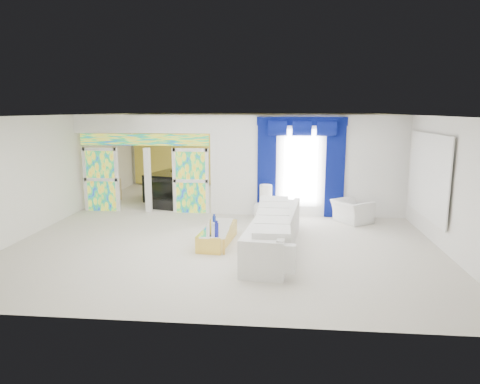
# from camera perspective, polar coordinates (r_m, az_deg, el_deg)

# --- Properties ---
(floor) EXTENTS (12.00, 12.00, 0.00)m
(floor) POSITION_cam_1_polar(r_m,az_deg,el_deg) (12.38, -0.86, -3.95)
(floor) COLOR #B7AF9E
(floor) RESTS_ON ground
(dividing_wall) EXTENTS (5.70, 0.18, 3.00)m
(dividing_wall) POSITION_cam_1_polar(r_m,az_deg,el_deg) (13.03, 9.06, 3.38)
(dividing_wall) COLOR white
(dividing_wall) RESTS_ON ground
(dividing_header) EXTENTS (4.30, 0.18, 0.55)m
(dividing_header) POSITION_cam_1_polar(r_m,az_deg,el_deg) (13.57, -12.61, 8.74)
(dividing_header) COLOR white
(dividing_header) RESTS_ON dividing_wall
(stained_panel_left) EXTENTS (0.95, 0.04, 2.00)m
(stained_panel_left) POSITION_cam_1_polar(r_m,az_deg,el_deg) (14.23, -17.80, 1.58)
(stained_panel_left) COLOR #994C3F
(stained_panel_left) RESTS_ON ground
(stained_panel_right) EXTENTS (0.95, 0.04, 2.00)m
(stained_panel_right) POSITION_cam_1_polar(r_m,az_deg,el_deg) (13.36, -6.48, 1.46)
(stained_panel_right) COLOR #994C3F
(stained_panel_right) RESTS_ON ground
(stained_transom) EXTENTS (4.00, 0.05, 0.35)m
(stained_transom) POSITION_cam_1_polar(r_m,az_deg,el_deg) (13.59, -12.53, 6.74)
(stained_transom) COLOR #994C3F
(stained_transom) RESTS_ON dividing_header
(window_pane) EXTENTS (1.00, 0.02, 2.30)m
(window_pane) POSITION_cam_1_polar(r_m,az_deg,el_deg) (12.93, 7.98, 3.13)
(window_pane) COLOR white
(window_pane) RESTS_ON dividing_wall
(blue_drape_left) EXTENTS (0.55, 0.10, 2.80)m
(blue_drape_left) POSITION_cam_1_polar(r_m,az_deg,el_deg) (12.90, 3.53, 2.97)
(blue_drape_left) COLOR #030443
(blue_drape_left) RESTS_ON ground
(blue_drape_right) EXTENTS (0.55, 0.10, 2.80)m
(blue_drape_right) POSITION_cam_1_polar(r_m,az_deg,el_deg) (12.99, 12.39, 2.80)
(blue_drape_right) COLOR #030443
(blue_drape_right) RESTS_ON ground
(blue_pelmet) EXTENTS (2.60, 0.12, 0.25)m
(blue_pelmet) POSITION_cam_1_polar(r_m,az_deg,el_deg) (12.79, 8.14, 9.21)
(blue_pelmet) COLOR #030443
(blue_pelmet) RESTS_ON dividing_wall
(wall_mirror) EXTENTS (0.04, 2.70, 1.90)m
(wall_mirror) POSITION_cam_1_polar(r_m,az_deg,el_deg) (11.60, 23.58, 1.96)
(wall_mirror) COLOR white
(wall_mirror) RESTS_ON ground
(gold_curtains) EXTENTS (9.70, 0.12, 2.90)m
(gold_curtains) POSITION_cam_1_polar(r_m,az_deg,el_deg) (17.93, 1.20, 5.50)
(gold_curtains) COLOR gold
(gold_curtains) RESTS_ON ground
(white_sofa) EXTENTS (1.30, 4.07, 0.76)m
(white_sofa) POSITION_cam_1_polar(r_m,az_deg,el_deg) (9.97, 4.51, -5.37)
(white_sofa) COLOR white
(white_sofa) RESTS_ON ground
(coffee_table) EXTENTS (0.77, 1.78, 0.38)m
(coffee_table) POSITION_cam_1_polar(r_m,az_deg,el_deg) (10.41, -2.96, -5.72)
(coffee_table) COLOR gold
(coffee_table) RESTS_ON ground
(console_table) EXTENTS (1.25, 0.43, 0.41)m
(console_table) POSITION_cam_1_polar(r_m,az_deg,el_deg) (12.78, 4.74, -2.56)
(console_table) COLOR white
(console_table) RESTS_ON ground
(table_lamp) EXTENTS (0.36, 0.36, 0.58)m
(table_lamp) POSITION_cam_1_polar(r_m,az_deg,el_deg) (12.68, 3.42, -0.35)
(table_lamp) COLOR white
(table_lamp) RESTS_ON console_table
(armchair) EXTENTS (1.25, 1.28, 0.63)m
(armchair) POSITION_cam_1_polar(r_m,az_deg,el_deg) (12.68, 14.53, -2.47)
(armchair) COLOR white
(armchair) RESTS_ON ground
(grand_piano) EXTENTS (1.88, 2.19, 0.95)m
(grand_piano) POSITION_cam_1_polar(r_m,az_deg,el_deg) (15.64, -8.64, 0.81)
(grand_piano) COLOR black
(grand_piano) RESTS_ON ground
(piano_bench) EXTENTS (1.01, 0.61, 0.32)m
(piano_bench) POSITION_cam_1_polar(r_m,az_deg,el_deg) (14.18, -10.16, -1.56)
(piano_bench) COLOR black
(piano_bench) RESTS_ON ground
(tv_console) EXTENTS (0.52, 0.47, 0.74)m
(tv_console) POSITION_cam_1_polar(r_m,az_deg,el_deg) (15.87, -16.49, 0.26)
(tv_console) COLOR tan
(tv_console) RESTS_ON ground
(chandelier) EXTENTS (0.60, 0.60, 0.60)m
(chandelier) POSITION_cam_1_polar(r_m,az_deg,el_deg) (15.73, -7.96, 8.86)
(chandelier) COLOR gold
(chandelier) RESTS_ON ceiling
(decanters) EXTENTS (0.21, 0.56, 0.28)m
(decanters) POSITION_cam_1_polar(r_m,az_deg,el_deg) (10.09, -3.31, -4.46)
(decanters) COLOR navy
(decanters) RESTS_ON coffee_table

